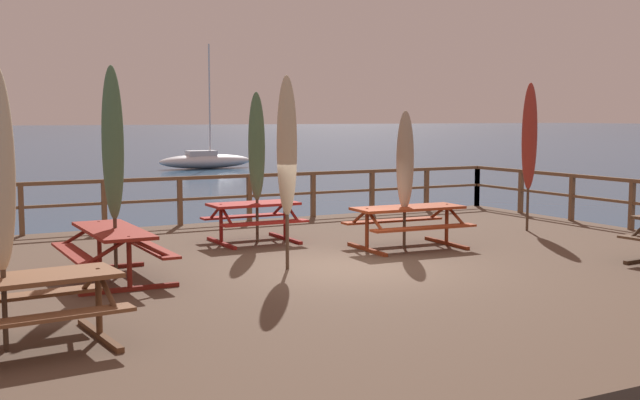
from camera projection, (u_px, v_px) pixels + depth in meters
name	position (u px, v px, depth m)	size (l,w,h in m)	color
ground_plane	(347.00, 317.00, 12.92)	(600.00, 600.00, 0.00)	navy
wooden_deck	(347.00, 292.00, 12.88)	(15.29, 12.36, 0.83)	brown
railing_waterside_far	(215.00, 191.00, 18.06)	(15.09, 0.10, 1.09)	brown
picnic_table_front_left	(408.00, 217.00, 14.67)	(2.13, 1.50, 0.78)	#993819
picnic_table_back_left	(254.00, 214.00, 15.33)	(1.70, 1.40, 0.78)	maroon
picnic_table_back_right	(113.00, 242.00, 11.78)	(1.42, 2.16, 0.78)	maroon
picnic_table_mid_right	(12.00, 297.00, 8.19)	(2.27, 1.58, 0.78)	brown
patio_umbrella_short_mid	(405.00, 161.00, 14.55)	(0.32, 0.32, 2.53)	#4C3828
patio_umbrella_short_front	(257.00, 147.00, 15.18)	(0.32, 0.32, 2.88)	#4C3828
patio_umbrella_short_back	(113.00, 144.00, 11.71)	(0.32, 0.32, 3.16)	#4C3828
patio_umbrella_tall_mid_left	(287.00, 147.00, 12.44)	(0.32, 0.32, 3.06)	#4C3828
patio_umbrella_tall_back_left	(529.00, 137.00, 16.75)	(0.32, 0.32, 3.12)	#4C3828
sailboat_distant	(206.00, 160.00, 49.96)	(6.01, 1.72, 7.72)	silver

